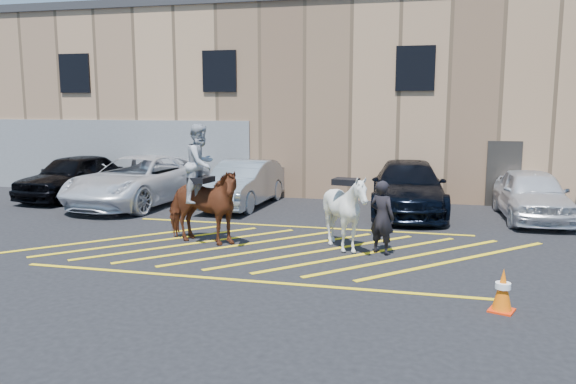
% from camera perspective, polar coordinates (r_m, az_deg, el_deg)
% --- Properties ---
extents(ground, '(90.00, 90.00, 0.00)m').
position_cam_1_polar(ground, '(13.67, -1.06, -5.49)').
color(ground, black).
rests_on(ground, ground).
extents(car_black_suv, '(2.41, 4.91, 1.61)m').
position_cam_1_polar(car_black_suv, '(21.96, -20.93, 1.52)').
color(car_black_suv, black).
rests_on(car_black_suv, ground).
extents(car_white_pickup, '(3.41, 6.24, 1.66)m').
position_cam_1_polar(car_white_pickup, '(19.83, -14.91, 1.15)').
color(car_white_pickup, white).
rests_on(car_white_pickup, ground).
extents(car_silver_sedan, '(1.92, 4.74, 1.53)m').
position_cam_1_polar(car_silver_sedan, '(18.94, -4.60, 0.87)').
color(car_silver_sedan, '#969EA4').
rests_on(car_silver_sedan, ground).
extents(car_blue_suv, '(2.57, 5.62, 1.60)m').
position_cam_1_polar(car_blue_suv, '(18.15, 12.08, 0.46)').
color(car_blue_suv, black).
rests_on(car_blue_suv, ground).
extents(car_white_suv, '(1.92, 4.48, 1.51)m').
position_cam_1_polar(car_white_suv, '(18.15, 23.53, -0.23)').
color(car_white_suv, white).
rests_on(car_white_suv, ground).
extents(handler, '(0.74, 0.65, 1.70)m').
position_cam_1_polar(handler, '(12.96, 9.53, -2.56)').
color(handler, black).
rests_on(handler, ground).
extents(warehouse, '(32.42, 10.20, 7.30)m').
position_cam_1_polar(warehouse, '(25.04, 5.91, 9.41)').
color(warehouse, tan).
rests_on(warehouse, ground).
extents(hatching_zone, '(12.60, 5.12, 0.01)m').
position_cam_1_polar(hatching_zone, '(13.39, -1.38, -5.77)').
color(hatching_zone, yellow).
rests_on(hatching_zone, ground).
extents(mounted_bay, '(2.37, 1.41, 2.94)m').
position_cam_1_polar(mounted_bay, '(13.81, -8.78, -0.42)').
color(mounted_bay, maroon).
rests_on(mounted_bay, ground).
extents(saddled_white, '(1.74, 1.89, 1.83)m').
position_cam_1_polar(saddled_white, '(13.11, 5.86, -2.02)').
color(saddled_white, silver).
rests_on(saddled_white, ground).
extents(traffic_cone, '(0.49, 0.49, 0.73)m').
position_cam_1_polar(traffic_cone, '(10.03, 20.98, -9.28)').
color(traffic_cone, '#FF310A').
rests_on(traffic_cone, ground).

